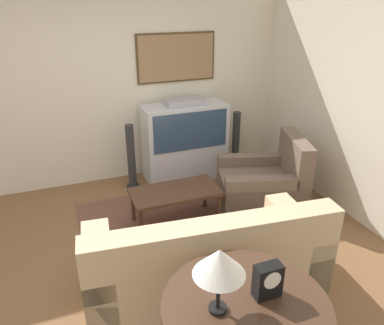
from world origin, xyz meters
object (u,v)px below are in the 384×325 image
speaker_tower_left (131,159)px  speaker_tower_right (236,143)px  couch (205,263)px  armchair (264,185)px  tv (185,141)px  console_table (246,313)px  coffee_table (175,194)px  mantel_clock (268,281)px  table_lamp (219,263)px

speaker_tower_left → speaker_tower_right: (1.59, 0.00, 0.00)m
couch → armchair: 1.72m
tv → armchair: size_ratio=0.99×
tv → console_table: (-0.79, -3.26, 0.18)m
coffee_table → mantel_clock: size_ratio=4.53×
coffee_table → tv: bearing=64.9°
tv → coffee_table: bearing=-115.1°
mantel_clock → speaker_tower_left: (-0.15, 3.19, -0.50)m
console_table → table_lamp: size_ratio=2.37×
tv → coffee_table: tv is taller
armchair → console_table: armchair is taller
console_table → table_lamp: 0.45m
table_lamp → mantel_clock: 0.40m
armchair → speaker_tower_left: size_ratio=1.31×
tv → armchair: bearing=-60.5°
armchair → coffee_table: bearing=-73.6°
coffee_table → console_table: 2.18m
armchair → table_lamp: bearing=-20.4°
console_table → couch: bearing=81.2°
mantel_clock → speaker_tower_right: (1.44, 3.19, -0.50)m
mantel_clock → speaker_tower_left: size_ratio=0.25×
console_table → mantel_clock: mantel_clock is taller
console_table → speaker_tower_left: size_ratio=1.12×
table_lamp → coffee_table: bearing=78.1°
coffee_table → table_lamp: table_lamp is taller
armchair → speaker_tower_left: bearing=-110.0°
tv → coffee_table: 1.25m
couch → speaker_tower_right: 2.66m
armchair → speaker_tower_right: (0.15, 1.09, 0.14)m
mantel_clock → speaker_tower_right: mantel_clock is taller
tv → couch: bearing=-105.6°
mantel_clock → tv: bearing=78.8°
coffee_table → mantel_clock: 2.18m
mantel_clock → speaker_tower_left: bearing=92.8°
coffee_table → console_table: console_table is taller
speaker_tower_right → coffee_table: bearing=-140.8°
table_lamp → speaker_tower_left: (0.17, 3.19, -0.72)m
speaker_tower_left → console_table: bearing=-89.9°
speaker_tower_right → console_table: bearing=-116.3°
table_lamp → couch: bearing=70.8°
speaker_tower_left → speaker_tower_right: 1.59m
couch → speaker_tower_right: couch is taller
mantel_clock → speaker_tower_right: bearing=65.7°
tv → console_table: bearing=-103.6°
coffee_table → table_lamp: 2.29m
table_lamp → speaker_tower_left: 3.27m
mantel_clock → console_table: bearing=-171.0°
table_lamp → speaker_tower_right: size_ratio=0.47×
speaker_tower_left → couch: bearing=-86.0°
armchair → speaker_tower_right: bearing=-170.7°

